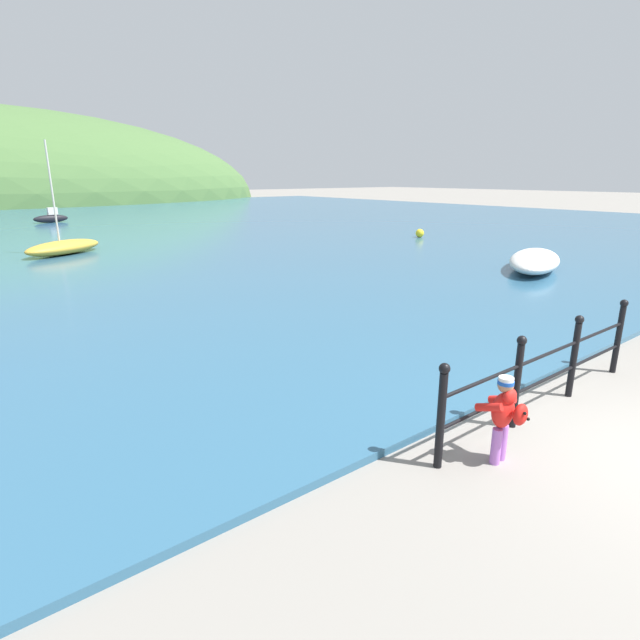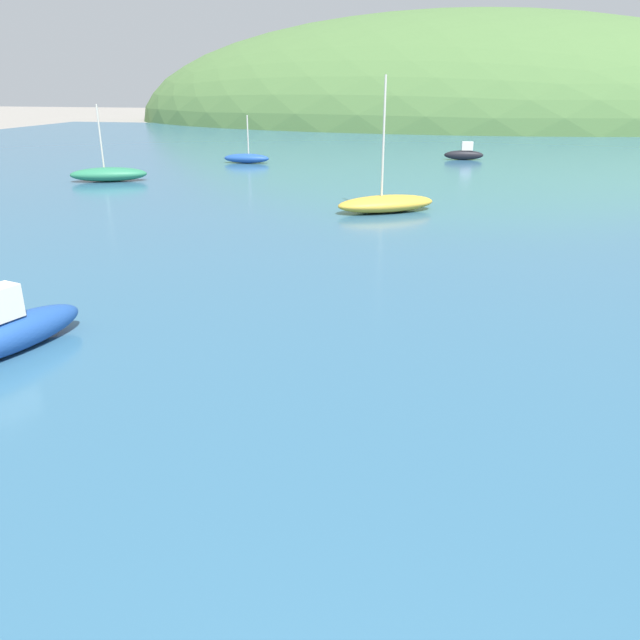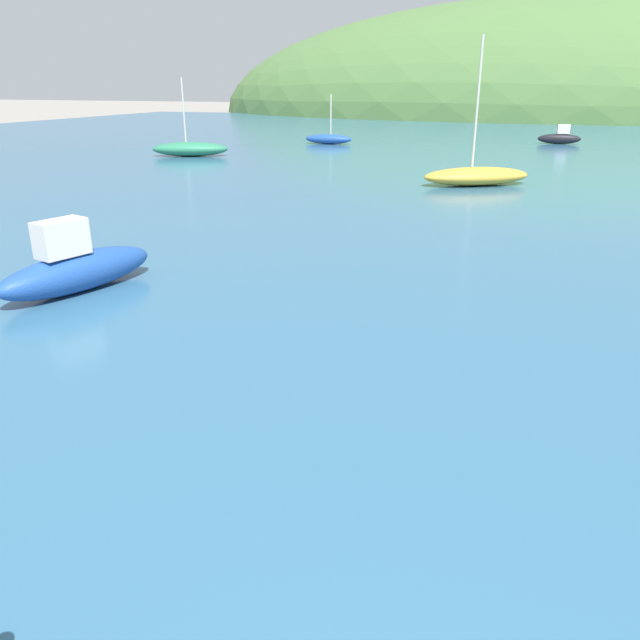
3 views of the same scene
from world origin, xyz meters
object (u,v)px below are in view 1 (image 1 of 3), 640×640
at_px(boat_white_sailboat, 51,218).
at_px(mooring_buoy, 420,233).
at_px(boat_green_fishing, 535,260).
at_px(boat_blue_hull, 64,247).
at_px(child_in_coat, 504,412).

distance_m(boat_white_sailboat, mooring_buoy, 23.98).
height_order(boat_white_sailboat, boat_green_fishing, boat_white_sailboat).
bearing_deg(boat_white_sailboat, mooring_buoy, -58.13).
bearing_deg(mooring_buoy, boat_blue_hull, 161.95).
height_order(child_in_coat, mooring_buoy, child_in_coat).
xyz_separation_m(boat_blue_hull, boat_white_sailboat, (2.52, 15.41, 0.03)).
height_order(boat_blue_hull, mooring_buoy, boat_blue_hull).
bearing_deg(boat_white_sailboat, boat_blue_hull, -99.29).
bearing_deg(child_in_coat, mooring_buoy, 43.25).
distance_m(child_in_coat, boat_white_sailboat, 34.37).
relative_size(boat_green_fishing, mooring_buoy, 10.72).
height_order(child_in_coat, boat_white_sailboat, boat_white_sailboat).
xyz_separation_m(boat_green_fishing, mooring_buoy, (3.96, 8.25, -0.10)).
bearing_deg(boat_blue_hull, boat_green_fishing, -49.62).
relative_size(child_in_coat, boat_green_fishing, 0.23).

